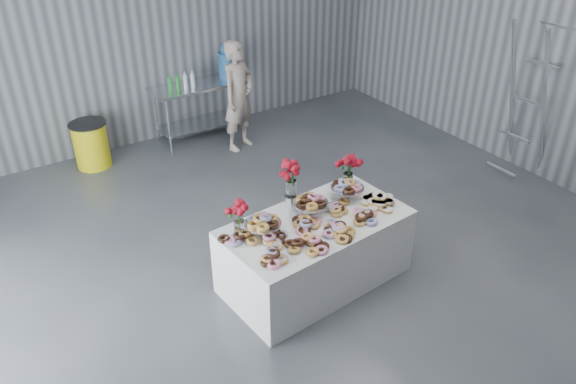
# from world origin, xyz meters

# --- Properties ---
(ground) EXTENTS (9.00, 9.00, 0.00)m
(ground) POSITION_xyz_m (0.00, 0.00, 0.00)
(ground) COLOR #393C41
(ground) RESTS_ON ground
(room_walls) EXTENTS (8.04, 9.04, 4.02)m
(room_walls) POSITION_xyz_m (-0.27, 0.07, 2.64)
(room_walls) COLOR gray
(room_walls) RESTS_ON ground
(display_table) EXTENTS (1.97, 1.15, 0.75)m
(display_table) POSITION_xyz_m (0.03, 0.24, 0.38)
(display_table) COLOR white
(display_table) RESTS_ON ground
(prep_table) EXTENTS (1.50, 0.60, 0.90)m
(prep_table) POSITION_xyz_m (0.58, 4.10, 0.62)
(prep_table) COLOR silver
(prep_table) RESTS_ON ground
(donut_mounds) EXTENTS (1.86, 0.94, 0.09)m
(donut_mounds) POSITION_xyz_m (0.03, 0.19, 0.80)
(donut_mounds) COLOR tan
(donut_mounds) RESTS_ON display_table
(cake_stand_left) EXTENTS (0.36, 0.36, 0.17)m
(cake_stand_left) POSITION_xyz_m (-0.53, 0.35, 0.89)
(cake_stand_left) COLOR silver
(cake_stand_left) RESTS_ON display_table
(cake_stand_mid) EXTENTS (0.36, 0.36, 0.17)m
(cake_stand_mid) POSITION_xyz_m (0.06, 0.39, 0.89)
(cake_stand_mid) COLOR silver
(cake_stand_mid) RESTS_ON display_table
(cake_stand_right) EXTENTS (0.36, 0.36, 0.17)m
(cake_stand_right) POSITION_xyz_m (0.56, 0.43, 0.89)
(cake_stand_right) COLOR silver
(cake_stand_right) RESTS_ON display_table
(danish_pile) EXTENTS (0.48, 0.48, 0.11)m
(danish_pile) POSITION_xyz_m (0.79, 0.15, 0.81)
(danish_pile) COLOR white
(danish_pile) RESTS_ON display_table
(bouquet_left) EXTENTS (0.26, 0.26, 0.42)m
(bouquet_left) POSITION_xyz_m (-0.74, 0.43, 1.05)
(bouquet_left) COLOR white
(bouquet_left) RESTS_ON display_table
(bouquet_right) EXTENTS (0.26, 0.26, 0.42)m
(bouquet_right) POSITION_xyz_m (0.70, 0.60, 1.05)
(bouquet_right) COLOR white
(bouquet_right) RESTS_ON display_table
(bouquet_center) EXTENTS (0.26, 0.26, 0.57)m
(bouquet_center) POSITION_xyz_m (-0.05, 0.59, 1.13)
(bouquet_center) COLOR silver
(bouquet_center) RESTS_ON display_table
(water_jug) EXTENTS (0.28, 0.28, 0.55)m
(water_jug) POSITION_xyz_m (1.08, 4.10, 1.15)
(water_jug) COLOR #3D89D1
(water_jug) RESTS_ON prep_table
(drink_bottles) EXTENTS (0.54, 0.08, 0.27)m
(drink_bottles) POSITION_xyz_m (0.26, 4.00, 1.04)
(drink_bottles) COLOR #268C33
(drink_bottles) RESTS_ON prep_table
(person) EXTENTS (0.71, 0.60, 1.66)m
(person) POSITION_xyz_m (0.92, 3.48, 0.83)
(person) COLOR #CC8C93
(person) RESTS_ON ground
(trash_barrel) EXTENTS (0.52, 0.52, 0.67)m
(trash_barrel) POSITION_xyz_m (-1.17, 4.10, 0.34)
(trash_barrel) COLOR yellow
(trash_barrel) RESTS_ON ground
(stepladder) EXTENTS (0.83, 0.54, 2.17)m
(stepladder) POSITION_xyz_m (3.75, 0.62, 1.09)
(stepladder) COLOR silver
(stepladder) RESTS_ON ground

